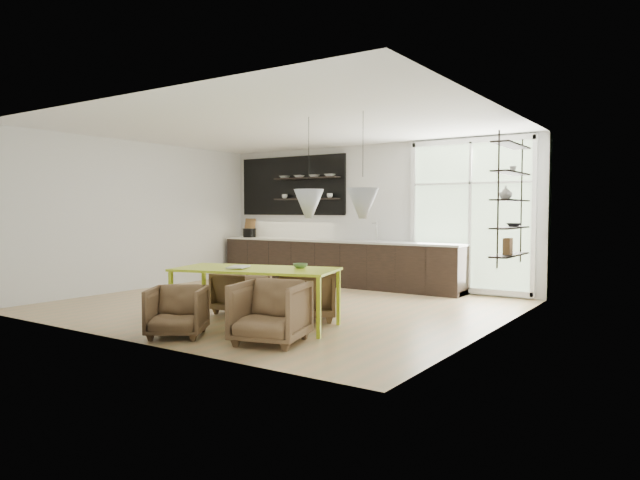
% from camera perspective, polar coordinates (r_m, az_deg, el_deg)
% --- Properties ---
extents(room, '(7.02, 6.01, 2.91)m').
position_cam_1_polar(room, '(9.82, 2.49, 2.44)').
color(room, tan).
rests_on(room, ground).
extents(kitchen_run, '(5.54, 0.69, 2.75)m').
position_cam_1_polar(kitchen_run, '(11.89, 1.23, -1.61)').
color(kitchen_run, black).
rests_on(kitchen_run, ground).
extents(right_shelving, '(0.26, 1.22, 1.90)m').
position_cam_1_polar(right_shelving, '(8.77, 18.46, 3.47)').
color(right_shelving, black).
rests_on(right_shelving, ground).
extents(dining_table, '(2.33, 1.53, 0.78)m').
position_cam_1_polar(dining_table, '(7.65, -6.45, -3.22)').
color(dining_table, '#B1CA1D').
rests_on(dining_table, ground).
extents(armchair_back_left, '(0.73, 0.75, 0.64)m').
position_cam_1_polar(armchair_back_left, '(8.75, -7.89, -5.17)').
color(armchair_back_left, brown).
rests_on(armchair_back_left, ground).
extents(armchair_back_right, '(1.09, 1.09, 0.73)m').
position_cam_1_polar(armchair_back_right, '(8.17, -1.21, -5.40)').
color(armchair_back_right, brown).
rests_on(armchair_back_right, ground).
extents(armchair_front_left, '(0.93, 0.93, 0.62)m').
position_cam_1_polar(armchair_front_left, '(7.27, -14.09, -6.95)').
color(armchair_front_left, brown).
rests_on(armchair_front_left, ground).
extents(armchair_front_right, '(0.97, 0.99, 0.73)m').
position_cam_1_polar(armchair_front_right, '(6.72, -4.97, -7.21)').
color(armchair_front_right, brown).
rests_on(armchair_front_right, ground).
extents(wire_stool, '(0.31, 0.31, 0.39)m').
position_cam_1_polar(wire_stool, '(7.90, -13.49, -6.61)').
color(wire_stool, black).
rests_on(wire_stool, ground).
extents(table_book, '(0.32, 0.37, 0.03)m').
position_cam_1_polar(table_book, '(7.70, -8.97, -2.69)').
color(table_book, white).
rests_on(table_book, dining_table).
extents(table_bowl, '(0.25, 0.25, 0.06)m').
position_cam_1_polar(table_bowl, '(7.63, -1.98, -2.59)').
color(table_bowl, '#517547').
rests_on(table_bowl, dining_table).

